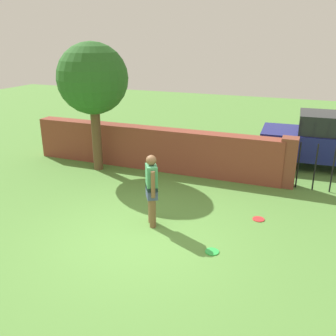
% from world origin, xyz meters
% --- Properties ---
extents(ground_plane, '(40.00, 40.00, 0.00)m').
position_xyz_m(ground_plane, '(0.00, 0.00, 0.00)').
color(ground_plane, '#568C3D').
extents(brick_wall, '(8.01, 0.50, 1.31)m').
position_xyz_m(brick_wall, '(-1.50, 4.03, 0.66)').
color(brick_wall, brown).
rests_on(brick_wall, ground).
extents(tree, '(2.08, 2.08, 3.83)m').
position_xyz_m(tree, '(-3.01, 3.34, 2.76)').
color(tree, brown).
rests_on(tree, ground).
extents(person, '(0.38, 0.47, 1.62)m').
position_xyz_m(person, '(0.03, 0.64, 0.90)').
color(person, brown).
rests_on(person, ground).
extents(car, '(4.26, 2.05, 1.72)m').
position_xyz_m(car, '(3.71, 6.17, 0.86)').
color(car, navy).
rests_on(car, ground).
extents(frisbee_red, '(0.27, 0.27, 0.02)m').
position_xyz_m(frisbee_red, '(2.20, 1.74, 0.01)').
color(frisbee_red, red).
rests_on(frisbee_red, ground).
extents(frisbee_green, '(0.27, 0.27, 0.02)m').
position_xyz_m(frisbee_green, '(1.56, 0.05, 0.01)').
color(frisbee_green, green).
rests_on(frisbee_green, ground).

